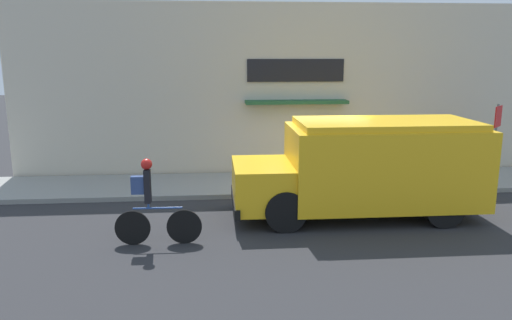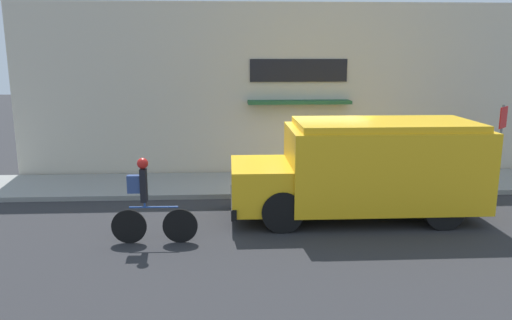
{
  "view_description": "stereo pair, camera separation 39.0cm",
  "coord_description": "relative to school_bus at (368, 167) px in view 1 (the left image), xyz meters",
  "views": [
    {
      "loc": [
        -2.57,
        -12.77,
        3.82
      ],
      "look_at": [
        -1.5,
        -0.2,
        1.1
      ],
      "focal_mm": 35.0,
      "sensor_mm": 36.0,
      "label": 1
    },
    {
      "loc": [
        -2.18,
        -12.8,
        3.82
      ],
      "look_at": [
        -1.5,
        -0.2,
        1.1
      ],
      "focal_mm": 35.0,
      "sensor_mm": 36.0,
      "label": 2
    }
  ],
  "objects": [
    {
      "name": "ground_plane",
      "position": [
        -1.01,
        1.63,
        -1.2
      ],
      "size": [
        70.0,
        70.0,
        0.0
      ],
      "primitive_type": "plane",
      "color": "#2B2B2D"
    },
    {
      "name": "sidewalk",
      "position": [
        -1.01,
        2.88,
        -1.14
      ],
      "size": [
        28.0,
        2.5,
        0.13
      ],
      "color": "gray",
      "rests_on": "ground_plane"
    },
    {
      "name": "storefront",
      "position": [
        -1.01,
        4.29,
        1.45
      ],
      "size": [
        17.42,
        0.75,
        5.31
      ],
      "color": "beige",
      "rests_on": "ground_plane"
    },
    {
      "name": "school_bus",
      "position": [
        0.0,
        0.0,
        0.0
      ],
      "size": [
        5.77,
        2.66,
        2.29
      ],
      "rotation": [
        0.0,
        0.0,
        -0.0
      ],
      "color": "yellow",
      "rests_on": "ground_plane"
    },
    {
      "name": "cyclist",
      "position": [
        -4.86,
        -1.42,
        -0.35
      ],
      "size": [
        1.75,
        0.22,
        1.79
      ],
      "rotation": [
        0.0,
        0.0,
        -0.02
      ],
      "color": "black",
      "rests_on": "ground_plane"
    },
    {
      "name": "stop_sign_post",
      "position": [
        4.5,
        2.39,
        0.44
      ],
      "size": [
        0.45,
        0.45,
        2.26
      ],
      "color": "slate",
      "rests_on": "sidewalk"
    }
  ]
}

